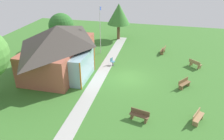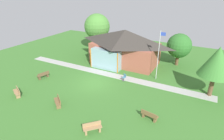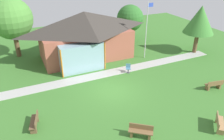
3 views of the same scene
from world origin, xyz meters
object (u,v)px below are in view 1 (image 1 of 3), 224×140
Objects in this scene: bench_mid_left at (139,115)px; patio_chair_lawn_spare at (112,62)px; bench_front_right at (195,64)px; bench_lawn_far_right at (163,50)px; bench_front_center at (184,84)px; tree_behind_pavilion_right at (61,26)px; tree_east_hedge at (119,14)px; flagpole at (100,28)px; pavilion at (60,48)px; bench_front_left at (198,117)px.

patio_chair_lawn_spare is at bearing -51.59° from bench_mid_left.
bench_front_right is 0.89× the size of bench_mid_left.
bench_front_right is 1.62× the size of patio_chair_lawn_spare.
bench_lawn_far_right is 1.81× the size of patio_chair_lawn_spare.
bench_front_right is at bearing -159.63° from bench_front_center.
bench_mid_left is 18.77m from tree_behind_pavilion_right.
tree_east_hedge reaches higher than bench_mid_left.
bench_lawn_far_right is (1.77, -7.99, -2.91)m from flagpole.
flagpole is 1.12× the size of tree_east_hedge.
tree_east_hedge is at bearing -18.24° from pavilion.
bench_front_right is at bearing -123.78° from bench_lawn_far_right.
bench_front_left is 21.39m from tree_behind_pavilion_right.
bench_front_left is (0.78, -4.30, 0.00)m from bench_mid_left.
flagpole is 7.03× the size of patio_chair_lawn_spare.
flagpole reaches higher than bench_front_center.
pavilion is 11.75m from bench_mid_left.
tree_behind_pavilion_right is at bearing 23.37° from pavilion.
flagpole reaches higher than patio_chair_lawn_spare.
patio_chair_lawn_spare is at bearing -119.20° from tree_behind_pavilion_right.
tree_east_hedge reaches higher than bench_lawn_far_right.
bench_front_left is (-5.03, -0.72, 0.00)m from bench_front_center.
flagpole reaches higher than bench_lawn_far_right.
bench_front_right and bench_lawn_far_right have the same top height.
bench_front_right is 5.20m from bench_front_center.
pavilion is at bearing -56.96° from bench_front_center.
bench_front_left is at bearing -137.03° from flagpole.
tree_east_hedge is (12.78, 9.08, 3.43)m from bench_front_center.
patio_chair_lawn_spare is at bearing -109.49° from bench_front_left.
bench_front_left is at bearing 69.41° from patio_chair_lawn_spare.
bench_lawn_far_right is 1.06× the size of bench_front_center.
bench_mid_left is (-12.49, -6.60, -2.91)m from flagpole.
flagpole is at bearing -48.68° from bench_mid_left.
bench_lawn_far_right is (7.62, -10.82, -2.21)m from pavilion.
bench_lawn_far_right is at bearing 155.86° from patio_chair_lawn_spare.
tree_behind_pavilion_right is (7.96, 16.09, 2.50)m from bench_front_center.
bench_front_center is 0.95× the size of bench_front_left.
tree_east_hedge is (6.10, -1.11, 0.52)m from flagpole.
bench_front_left is 11.98m from patio_chair_lawn_spare.
bench_front_center is at bearing 90.65° from patio_chair_lawn_spare.
bench_lawn_far_right is at bearing -128.73° from bench_front_center.
tree_east_hedge reaches higher than bench_front_center.
flagpole reaches higher than tree_east_hedge.
tree_behind_pavilion_right is (-4.82, 7.01, -0.93)m from tree_east_hedge.
bench_front_right is 10.05m from bench_front_left.
tree_behind_pavilion_right is at bearing -34.30° from bench_mid_left.
tree_behind_pavilion_right is at bearing 77.74° from flagpole.
tree_east_hedge is at bearing -148.76° from patio_chair_lawn_spare.
bench_front_center is 18.13m from tree_behind_pavilion_right.
tree_behind_pavilion_right reaches higher than bench_front_left.
bench_front_right is 11.92m from bench_mid_left.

